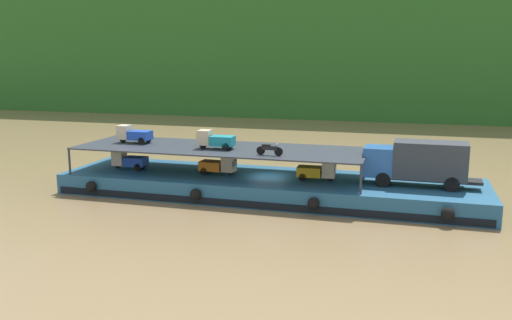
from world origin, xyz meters
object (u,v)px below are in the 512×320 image
at_px(mini_truck_lower_mid, 317,171).
at_px(mini_truck_lower_stern, 129,160).
at_px(covered_lorry, 418,162).
at_px(mini_truck_upper_mid, 215,140).
at_px(cargo_barge, 268,186).
at_px(mini_truck_lower_aft, 219,165).
at_px(mini_truck_upper_stern, 134,134).
at_px(motorcycle_upper_port, 269,149).

bearing_deg(mini_truck_lower_mid, mini_truck_lower_stern, -179.31).
distance_m(covered_lorry, mini_truck_upper_mid, 14.54).
bearing_deg(cargo_barge, mini_truck_lower_stern, -178.15).
bearing_deg(cargo_barge, mini_truck_upper_mid, -171.57).
relative_size(cargo_barge, mini_truck_upper_mid, 11.22).
height_order(covered_lorry, mini_truck_lower_mid, covered_lorry).
relative_size(cargo_barge, mini_truck_lower_stern, 11.12).
xyz_separation_m(cargo_barge, mini_truck_lower_stern, (-11.31, -0.36, 1.44)).
bearing_deg(mini_truck_lower_aft, mini_truck_upper_stern, 176.00).
relative_size(mini_truck_upper_stern, mini_truck_upper_mid, 0.99).
xyz_separation_m(covered_lorry, mini_truck_upper_stern, (-21.71, 0.16, 1.00)).
xyz_separation_m(mini_truck_lower_aft, mini_truck_upper_mid, (-0.11, -0.32, 2.00)).
bearing_deg(covered_lorry, mini_truck_lower_mid, -177.72).
relative_size(cargo_barge, mini_truck_upper_stern, 11.31).
distance_m(cargo_barge, covered_lorry, 10.85).
bearing_deg(motorcycle_upper_port, mini_truck_lower_mid, 30.92).
bearing_deg(mini_truck_upper_stern, mini_truck_lower_stern, -105.23).
relative_size(covered_lorry, mini_truck_lower_mid, 2.84).
bearing_deg(mini_truck_upper_mid, mini_truck_lower_aft, 71.44).
height_order(mini_truck_lower_aft, motorcycle_upper_port, motorcycle_upper_port).
distance_m(mini_truck_lower_stern, motorcycle_upper_port, 12.16).
bearing_deg(covered_lorry, mini_truck_lower_stern, -178.81).
bearing_deg(cargo_barge, mini_truck_lower_aft, -176.01).
xyz_separation_m(mini_truck_upper_stern, motorcycle_upper_port, (11.75, -2.27, -0.26)).
distance_m(mini_truck_lower_mid, motorcycle_upper_port, 3.98).
height_order(mini_truck_lower_stern, mini_truck_lower_mid, same).
xyz_separation_m(mini_truck_lower_stern, mini_truck_lower_aft, (7.49, 0.10, 0.00)).
bearing_deg(mini_truck_upper_stern, mini_truck_upper_mid, -6.54).
xyz_separation_m(cargo_barge, mini_truck_upper_stern, (-11.14, 0.25, 3.44)).
relative_size(cargo_barge, motorcycle_upper_port, 16.35).
bearing_deg(mini_truck_lower_mid, mini_truck_upper_stern, 178.34).
height_order(cargo_barge, mini_truck_lower_mid, mini_truck_lower_mid).
height_order(covered_lorry, mini_truck_upper_stern, mini_truck_upper_stern).
relative_size(mini_truck_upper_stern, motorcycle_upper_port, 1.45).
bearing_deg(mini_truck_upper_stern, cargo_barge, -1.26).
bearing_deg(mini_truck_lower_stern, covered_lorry, 1.19).
height_order(mini_truck_lower_mid, motorcycle_upper_port, motorcycle_upper_port).
distance_m(mini_truck_lower_stern, mini_truck_lower_aft, 7.49).
bearing_deg(mini_truck_lower_stern, cargo_barge, 1.85).
xyz_separation_m(cargo_barge, mini_truck_lower_mid, (3.68, -0.18, 1.44)).
distance_m(cargo_barge, mini_truck_lower_aft, 4.09).
bearing_deg(mini_truck_upper_stern, covered_lorry, -0.41).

